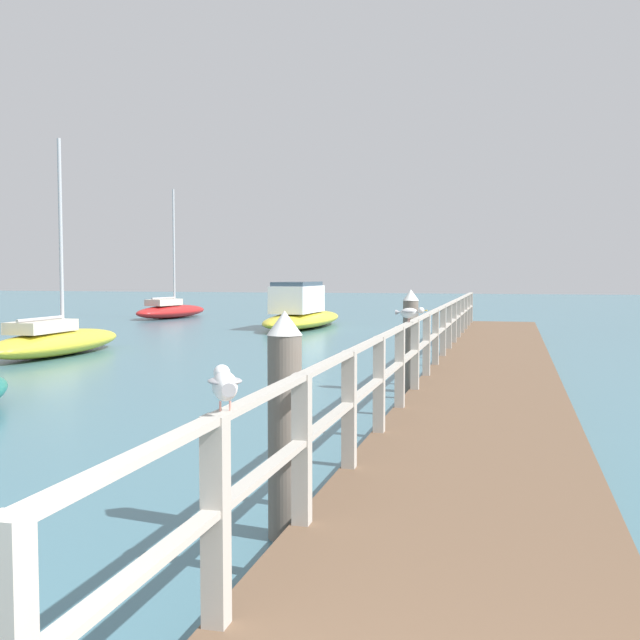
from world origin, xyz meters
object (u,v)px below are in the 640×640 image
Objects in this scene: dock_piling_near at (285,424)px; boat_5 at (56,341)px; seagull_foreground at (225,384)px; dock_piling_far at (410,340)px; seagull_background at (410,313)px; boat_2 at (301,313)px; boat_4 at (171,310)px.

boat_5 is (-9.89, 11.99, -0.56)m from dock_piling_near.
seagull_foreground is 17.66m from boat_5.
dock_piling_far is 3.99× the size of seagull_background.
boat_5 is (-9.89, 3.96, -0.56)m from dock_piling_far.
seagull_foreground and seagull_background have the same top height.
seagull_background is at bearing -82.87° from dock_piling_far.
dock_piling_near reaches higher than seagull_background.
boat_2 reaches higher than seagull_background.
dock_piling_near is 0.33× the size of boat_5.
dock_piling_near is 4.98m from seagull_background.
boat_2 is at bearing 78.37° from seagull_foreground.
seagull_foreground is 0.95× the size of seagull_background.
boat_5 reaches higher than boat_2.
seagull_background is (0.39, 4.92, 0.67)m from dock_piling_near.
boat_5 is at bearing -64.67° from boat_4.
boat_2 is (-6.66, 18.34, -1.01)m from seagull_background.
seagull_foreground is at bearing -53.85° from boat_4.
boat_4 is 1.08× the size of boat_5.
boat_4 is at bearing 116.64° from dock_piling_near.
seagull_background is at bearing 85.49° from dock_piling_near.
boat_5 is at bearing 74.03° from boat_2.
boat_5 reaches higher than dock_piling_near.
seagull_background is 27.36m from boat_4.
dock_piling_near is 2.45m from seagull_foreground.
dock_piling_far is 0.30× the size of boat_4.
seagull_background is (0.39, -3.10, 0.67)m from dock_piling_far.
dock_piling_near is at bearing -90.00° from dock_piling_far.
boat_4 reaches higher than dock_piling_far.
dock_piling_near is 0.30× the size of boat_4.
dock_piling_near reaches higher than seagull_foreground.
boat_4 reaches higher than boat_2.
dock_piling_far reaches higher than seagull_foreground.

